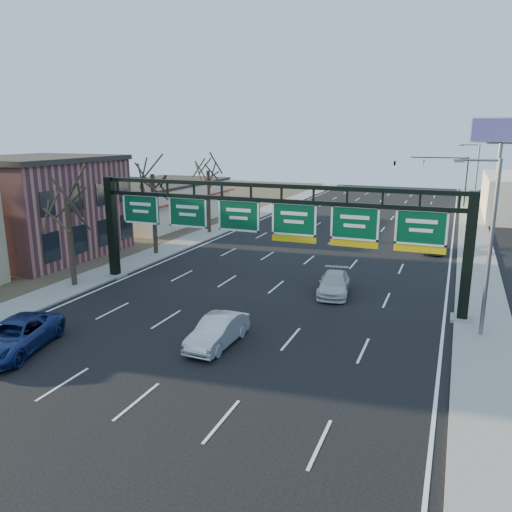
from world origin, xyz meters
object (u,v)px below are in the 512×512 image
at_px(sign_gantry, 268,225).
at_px(car_silver_sedan, 218,331).
at_px(car_blue_suv, 14,336).
at_px(car_white_wagon, 334,284).

height_order(sign_gantry, car_silver_sedan, sign_gantry).
relative_size(car_blue_suv, car_silver_sedan, 1.26).
relative_size(sign_gantry, car_silver_sedan, 5.62).
height_order(car_silver_sedan, car_white_wagon, car_silver_sedan).
distance_m(car_silver_sedan, car_white_wagon, 10.65).
height_order(sign_gantry, car_white_wagon, sign_gantry).
relative_size(car_silver_sedan, car_white_wagon, 0.94).
height_order(sign_gantry, car_blue_suv, sign_gantry).
distance_m(car_blue_suv, car_silver_sedan, 9.63).
height_order(car_blue_suv, car_white_wagon, car_blue_suv).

